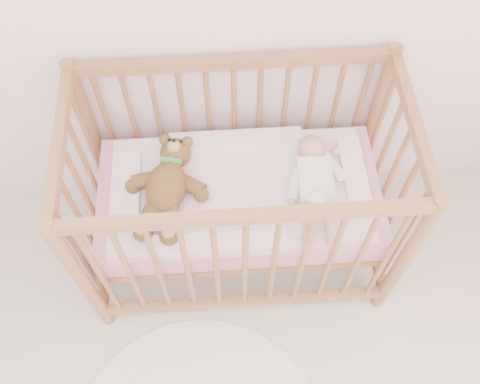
{
  "coord_description": "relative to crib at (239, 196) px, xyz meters",
  "views": [
    {
      "loc": [
        0.27,
        0.41,
        2.51
      ],
      "look_at": [
        0.35,
        1.55,
        0.62
      ],
      "focal_mm": 40.0,
      "sensor_mm": 36.0,
      "label": 1
    }
  ],
  "objects": [
    {
      "name": "crib",
      "position": [
        0.0,
        0.0,
        0.0
      ],
      "size": [
        1.36,
        0.76,
        1.0
      ],
      "primitive_type": null,
      "color": "#9D6E42",
      "rests_on": "floor"
    },
    {
      "name": "baby",
      "position": [
        0.32,
        -0.02,
        0.14
      ],
      "size": [
        0.29,
        0.56,
        0.13
      ],
      "primitive_type": null,
      "rotation": [
        0.0,
        0.0,
        -0.05
      ],
      "color": "white",
      "rests_on": "blanket"
    },
    {
      "name": "blanket",
      "position": [
        0.0,
        0.0,
        0.06
      ],
      "size": [
        1.1,
        0.58,
        0.06
      ],
      "primitive_type": null,
      "color": "#F7AAC9",
      "rests_on": "mattress"
    },
    {
      "name": "teddy_bear",
      "position": [
        -0.3,
        -0.02,
        0.15
      ],
      "size": [
        0.47,
        0.59,
        0.15
      ],
      "primitive_type": null,
      "rotation": [
        0.0,
        0.0,
        -0.21
      ],
      "color": "brown",
      "rests_on": "blanket"
    },
    {
      "name": "mattress",
      "position": [
        0.0,
        0.0,
        -0.01
      ],
      "size": [
        1.22,
        0.62,
        0.13
      ],
      "primitive_type": "cube",
      "color": "pink",
      "rests_on": "crib"
    }
  ]
}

